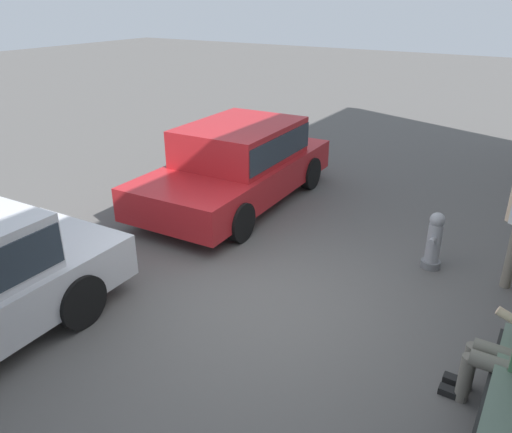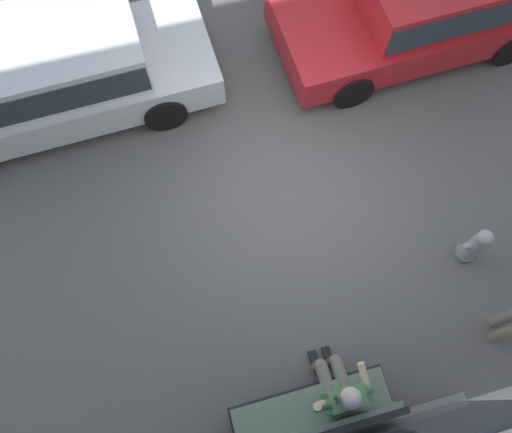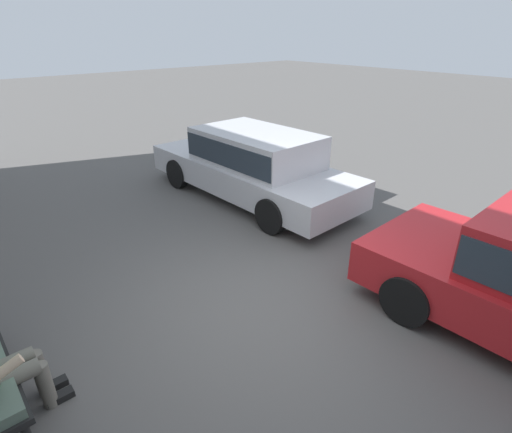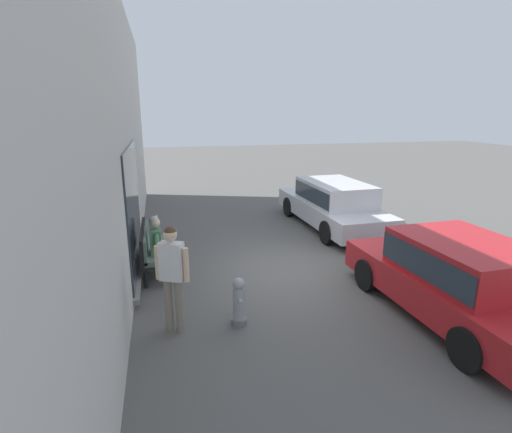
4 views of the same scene
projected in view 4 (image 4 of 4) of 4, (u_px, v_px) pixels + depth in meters
The scene contains 8 objects.
ground_plane at pixel (288, 270), 8.75m from camera, with size 60.00×60.00×0.00m, color #565451.
building_facade at pixel (113, 141), 7.23m from camera, with size 18.00×0.51×5.74m.
bench at pixel (151, 247), 8.53m from camera, with size 1.82×0.55×0.99m.
person_on_phone at pixel (161, 245), 8.23m from camera, with size 0.73×0.74×1.33m.
parked_car_near at pixel (459, 276), 6.58m from camera, with size 4.21×2.03×1.39m.
parked_car_mid at pixel (333, 202), 11.71m from camera, with size 4.73×1.92×1.38m.
pedestrian_standing at pixel (172, 271), 6.10m from camera, with size 0.34×0.50×1.73m.
fire_hydrant at pixel (239, 302), 6.46m from camera, with size 0.38×0.26×0.81m.
Camera 4 is at (-7.74, 2.60, 3.43)m, focal length 28.00 mm.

